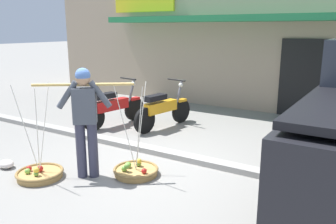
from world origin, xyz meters
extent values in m
plane|color=gray|center=(0.00, 0.00, 0.00)|extent=(90.00, 90.00, 0.00)
cube|color=gray|center=(0.00, 0.70, 0.05)|extent=(20.00, 0.24, 0.10)
cylinder|color=#38384C|center=(-0.60, -0.75, 0.43)|extent=(0.15, 0.15, 0.86)
cylinder|color=#38384C|center=(-0.45, -0.65, 0.43)|extent=(0.15, 0.15, 0.86)
cube|color=#474C56|center=(-0.52, -0.70, 1.13)|extent=(0.39, 0.36, 0.54)
sphere|color=tan|center=(-0.52, -0.70, 1.53)|extent=(0.21, 0.21, 0.21)
sphere|color=#4C70B2|center=(-0.52, -0.70, 1.58)|extent=(0.22, 0.22, 0.22)
cylinder|color=#474C56|center=(-0.72, -0.84, 1.30)|extent=(0.33, 0.27, 0.43)
cylinder|color=#474C56|center=(-0.33, -0.56, 1.30)|extent=(0.33, 0.27, 0.43)
cylinder|color=tan|center=(-0.52, -0.70, 1.45)|extent=(1.22, 0.90, 0.04)
cylinder|color=#B2894C|center=(-1.12, -1.13, 0.04)|extent=(0.67, 0.67, 0.09)
torus|color=olive|center=(-1.12, -1.13, 0.10)|extent=(0.72, 0.72, 0.05)
sphere|color=red|center=(-1.14, -1.11, 0.14)|extent=(0.10, 0.10, 0.10)
sphere|color=#76B746|center=(-1.23, -1.26, 0.13)|extent=(0.09, 0.09, 0.09)
sphere|color=#6BA53F|center=(-1.05, -1.25, 0.13)|extent=(0.08, 0.08, 0.08)
sphere|color=#B0201B|center=(-1.30, -1.19, 0.13)|extent=(0.09, 0.09, 0.09)
sphere|color=gold|center=(-1.05, -1.24, 0.18)|extent=(0.08, 0.08, 0.08)
cylinder|color=silver|center=(-1.12, -0.98, 0.77)|extent=(0.01, 0.32, 1.36)
cylinder|color=silver|center=(-1.25, -1.21, 0.77)|extent=(0.28, 0.17, 1.36)
cylinder|color=silver|center=(-0.99, -1.21, 0.77)|extent=(0.28, 0.17, 1.36)
cylinder|color=#B2894C|center=(0.08, -0.26, 0.04)|extent=(0.67, 0.67, 0.09)
torus|color=olive|center=(0.08, -0.26, 0.10)|extent=(0.72, 0.72, 0.05)
sphere|color=#71AF43|center=(-0.04, -0.42, 0.14)|extent=(0.09, 0.09, 0.09)
sphere|color=red|center=(0.28, -0.33, 0.13)|extent=(0.08, 0.08, 0.08)
sphere|color=#659C3B|center=(0.03, -0.13, 0.14)|extent=(0.09, 0.09, 0.09)
sphere|color=#6AA53F|center=(-0.07, -0.28, 0.14)|extent=(0.10, 0.10, 0.10)
sphere|color=#76B746|center=(0.02, -0.41, 0.19)|extent=(0.09, 0.09, 0.09)
sphere|color=yellow|center=(0.04, -0.14, 0.18)|extent=(0.08, 0.08, 0.08)
cylinder|color=silver|center=(0.08, -0.11, 0.77)|extent=(0.01, 0.32, 1.36)
cylinder|color=silver|center=(-0.06, -0.34, 0.77)|extent=(0.28, 0.17, 1.36)
cylinder|color=silver|center=(0.21, -0.34, 0.77)|extent=(0.28, 0.17, 1.36)
cylinder|color=black|center=(-1.96, 2.40, 0.29)|extent=(0.18, 0.58, 0.58)
cylinder|color=black|center=(-2.18, 1.18, 0.29)|extent=(0.18, 0.58, 0.58)
cube|color=red|center=(-1.96, 2.40, 0.55)|extent=(0.19, 0.30, 0.06)
cube|color=red|center=(-2.09, 1.70, 0.51)|extent=(0.36, 0.92, 0.24)
cube|color=black|center=(-2.12, 1.52, 0.75)|extent=(0.32, 0.59, 0.12)
cylinder|color=slate|center=(-1.97, 2.30, 0.68)|extent=(0.11, 0.30, 0.76)
cylinder|color=black|center=(-1.99, 2.23, 1.07)|extent=(0.54, 0.13, 0.04)
sphere|color=silver|center=(-1.96, 2.38, 0.93)|extent=(0.11, 0.11, 0.11)
cylinder|color=black|center=(-0.86, 2.83, 0.29)|extent=(0.18, 0.58, 0.58)
cylinder|color=black|center=(-1.08, 1.61, 0.29)|extent=(0.18, 0.58, 0.58)
cube|color=orange|center=(-0.86, 2.83, 0.55)|extent=(0.19, 0.30, 0.06)
cube|color=orange|center=(-0.99, 2.13, 0.51)|extent=(0.36, 0.92, 0.24)
cube|color=black|center=(-1.02, 1.95, 0.75)|extent=(0.32, 0.59, 0.12)
cylinder|color=slate|center=(-0.88, 2.74, 0.68)|extent=(0.11, 0.30, 0.76)
cylinder|color=black|center=(-0.89, 2.66, 1.07)|extent=(0.54, 0.13, 0.04)
sphere|color=silver|center=(-0.86, 2.81, 0.93)|extent=(0.11, 0.11, 0.11)
cylinder|color=black|center=(2.43, 2.28, 0.38)|extent=(0.27, 0.76, 0.76)
cylinder|color=black|center=(2.39, -0.63, 0.38)|extent=(0.27, 0.76, 0.76)
cube|color=tan|center=(-0.47, 7.45, 2.10)|extent=(13.00, 5.00, 4.20)
cube|color=#237F47|center=(-0.47, 4.45, 2.50)|extent=(7.15, 1.00, 0.16)
cube|color=black|center=(1.48, 4.93, 1.00)|extent=(1.10, 0.06, 2.00)
ellipsoid|color=silver|center=(-1.92, -1.17, 0.07)|extent=(0.28, 0.22, 0.14)
cube|color=olive|center=(2.10, 2.41, 0.16)|extent=(0.44, 0.36, 0.32)
camera|label=1|loc=(3.16, -4.32, 2.25)|focal=36.93mm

